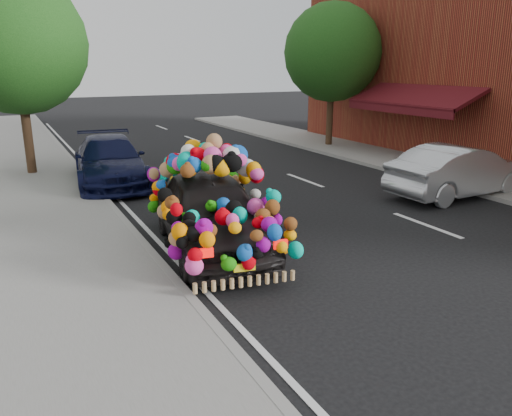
{
  "coord_description": "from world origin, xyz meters",
  "views": [
    {
      "loc": [
        -4.56,
        -7.63,
        3.43
      ],
      "look_at": [
        -0.62,
        0.06,
        0.94
      ],
      "focal_mm": 35.0,
      "sensor_mm": 36.0,
      "label": 1
    }
  ],
  "objects": [
    {
      "name": "ground",
      "position": [
        0.0,
        0.0,
        0.0
      ],
      "size": [
        100.0,
        100.0,
        0.0
      ],
      "primitive_type": "plane",
      "color": "black",
      "rests_on": "ground"
    },
    {
      "name": "sidewalk",
      "position": [
        -4.3,
        0.0,
        0.06
      ],
      "size": [
        4.0,
        60.0,
        0.12
      ],
      "primitive_type": "cube",
      "color": "gray",
      "rests_on": "ground"
    },
    {
      "name": "kerb",
      "position": [
        -2.35,
        0.0,
        0.07
      ],
      "size": [
        0.15,
        60.0,
        0.13
      ],
      "primitive_type": "cube",
      "color": "gray",
      "rests_on": "ground"
    },
    {
      "name": "footpath_far",
      "position": [
        8.2,
        3.0,
        0.06
      ],
      "size": [
        3.0,
        40.0,
        0.12
      ],
      "primitive_type": "cube",
      "color": "gray",
      "rests_on": "ground"
    },
    {
      "name": "lane_markings",
      "position": [
        3.6,
        0.0,
        0.01
      ],
      "size": [
        6.0,
        50.0,
        0.01
      ],
      "primitive_type": null,
      "color": "silver",
      "rests_on": "ground"
    },
    {
      "name": "tree_near_sidewalk",
      "position": [
        -3.8,
        9.5,
        4.02
      ],
      "size": [
        4.2,
        4.2,
        6.13
      ],
      "color": "#332114",
      "rests_on": "ground"
    },
    {
      "name": "tree_far_b",
      "position": [
        8.0,
        10.0,
        3.89
      ],
      "size": [
        4.0,
        4.0,
        5.9
      ],
      "color": "#332114",
      "rests_on": "ground"
    },
    {
      "name": "plush_art_car",
      "position": [
        -1.18,
        0.81,
        1.08
      ],
      "size": [
        2.76,
        4.75,
        2.11
      ],
      "rotation": [
        0.0,
        0.0,
        -0.16
      ],
      "color": "black",
      "rests_on": "ground"
    },
    {
      "name": "navy_sedan",
      "position": [
        -1.77,
        7.29,
        0.69
      ],
      "size": [
        2.49,
        4.96,
        1.38
      ],
      "primitive_type": "imported",
      "rotation": [
        0.0,
        0.0,
        -0.12
      ],
      "color": "black",
      "rests_on": "ground"
    },
    {
      "name": "silver_hatchback",
      "position": [
        6.25,
        1.52,
        0.69
      ],
      "size": [
        4.23,
        1.59,
        1.38
      ],
      "primitive_type": "imported",
      "rotation": [
        0.0,
        0.0,
        1.6
      ],
      "color": "#B1B5B9",
      "rests_on": "ground"
    }
  ]
}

